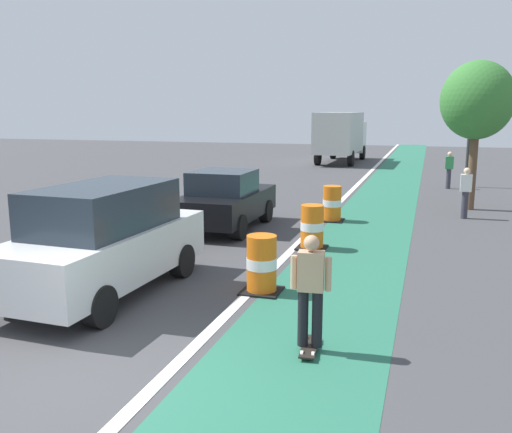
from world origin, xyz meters
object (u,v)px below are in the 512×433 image
(delivery_truck_down_block, at_px, (341,134))
(traffic_light_corner, at_px, (471,107))
(traffic_barrel_front, at_px, (262,265))
(pedestrian_waiting, at_px, (466,191))
(traffic_barrel_back, at_px, (332,204))
(skateboarder_on_lane, at_px, (311,290))
(parked_suv_nearest, at_px, (105,239))
(pedestrian_crossing, at_px, (449,169))
(parked_sedan_second, at_px, (225,200))
(street_tree_sidewalk, at_px, (477,101))
(traffic_barrel_mid, at_px, (312,227))

(delivery_truck_down_block, distance_m, traffic_light_corner, 12.51)
(traffic_barrel_front, height_order, delivery_truck_down_block, delivery_truck_down_block)
(pedestrian_waiting, bearing_deg, traffic_barrel_back, -157.26)
(skateboarder_on_lane, relative_size, delivery_truck_down_block, 0.22)
(parked_suv_nearest, relative_size, traffic_barrel_front, 4.28)
(delivery_truck_down_block, relative_size, traffic_light_corner, 1.50)
(pedestrian_crossing, bearing_deg, pedestrian_waiting, -87.52)
(parked_sedan_second, relative_size, delivery_truck_down_block, 0.54)
(parked_suv_nearest, distance_m, street_tree_sidewalk, 13.79)
(parked_suv_nearest, xyz_separation_m, pedestrian_waiting, (6.74, 9.78, -0.17))
(traffic_barrel_front, xyz_separation_m, street_tree_sidewalk, (4.30, 10.63, 3.14))
(traffic_barrel_mid, xyz_separation_m, street_tree_sidewalk, (4.08, 7.05, 3.14))
(parked_suv_nearest, relative_size, parked_sedan_second, 1.14)
(parked_sedan_second, xyz_separation_m, delivery_truck_down_block, (-0.06, 21.68, 1.01))
(street_tree_sidewalk, bearing_deg, delivery_truck_down_block, 113.36)
(traffic_barrel_back, bearing_deg, pedestrian_waiting, 22.74)
(delivery_truck_down_block, distance_m, pedestrian_crossing, 12.71)
(parked_suv_nearest, bearing_deg, street_tree_sidewalk, 58.78)
(traffic_barrel_mid, relative_size, pedestrian_waiting, 0.68)
(traffic_barrel_mid, bearing_deg, pedestrian_waiting, 54.10)
(traffic_barrel_mid, bearing_deg, traffic_light_corner, 71.94)
(parked_sedan_second, height_order, traffic_barrel_back, parked_sedan_second)
(skateboarder_on_lane, distance_m, traffic_barrel_mid, 6.01)
(street_tree_sidewalk, bearing_deg, parked_suv_nearest, -121.22)
(traffic_barrel_front, xyz_separation_m, traffic_barrel_back, (0.09, 7.20, 0.00))
(skateboarder_on_lane, xyz_separation_m, parked_suv_nearest, (-4.12, 1.35, 0.12))
(skateboarder_on_lane, relative_size, pedestrian_waiting, 1.05)
(delivery_truck_down_block, bearing_deg, traffic_barrel_front, -84.27)
(street_tree_sidewalk, bearing_deg, pedestrian_waiting, -98.68)
(parked_sedan_second, relative_size, pedestrian_crossing, 2.55)
(skateboarder_on_lane, distance_m, traffic_barrel_back, 9.59)
(parked_suv_nearest, height_order, traffic_barrel_front, parked_suv_nearest)
(traffic_barrel_mid, bearing_deg, traffic_barrel_back, 91.96)
(skateboarder_on_lane, bearing_deg, traffic_barrel_front, 121.47)
(traffic_barrel_back, xyz_separation_m, delivery_truck_down_block, (-2.79, 19.62, 1.31))
(pedestrian_crossing, bearing_deg, traffic_barrel_front, -103.17)
(traffic_barrel_front, distance_m, traffic_barrel_back, 7.20)
(traffic_barrel_front, bearing_deg, traffic_barrel_back, 89.26)
(pedestrian_crossing, relative_size, pedestrian_waiting, 1.00)
(traffic_barrel_back, distance_m, traffic_light_corner, 10.89)
(parked_sedan_second, bearing_deg, traffic_barrel_front, -62.80)
(traffic_barrel_back, height_order, pedestrian_waiting, pedestrian_waiting)
(pedestrian_crossing, bearing_deg, traffic_barrel_back, -112.64)
(traffic_barrel_back, relative_size, pedestrian_waiting, 0.68)
(delivery_truck_down_block, relative_size, pedestrian_waiting, 4.75)
(parked_sedan_second, bearing_deg, skateboarder_on_lane, -61.44)
(traffic_barrel_front, height_order, traffic_barrel_mid, same)
(parked_sedan_second, height_order, delivery_truck_down_block, delivery_truck_down_block)
(skateboarder_on_lane, xyz_separation_m, street_tree_sidewalk, (2.89, 12.93, 2.76))
(parked_sedan_second, height_order, traffic_barrel_mid, parked_sedan_second)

